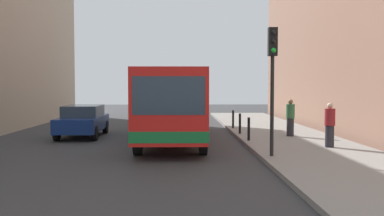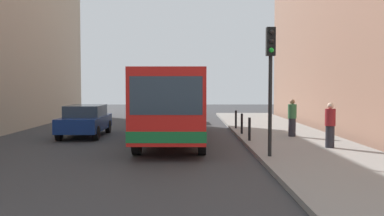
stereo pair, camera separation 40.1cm
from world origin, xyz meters
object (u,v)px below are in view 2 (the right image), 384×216
object	(u,v)px
car_beside_bus	(85,120)
traffic_light	(271,67)
bus	(175,101)
bollard_near	(249,129)
pedestrian_near_signal	(330,125)
pedestrian_mid_sidewalk	(292,118)
bollard_mid	(242,124)
bollard_far	(236,119)
car_behind_bus	(176,110)

from	to	relation	value
car_beside_bus	traffic_light	xyz separation A→B (m)	(7.52, -6.83, 2.22)
bus	bollard_near	bearing A→B (deg)	159.03
bus	bollard_near	distance (m)	3.53
car_beside_bus	pedestrian_near_signal	world-z (taller)	pedestrian_near_signal
bollard_near	pedestrian_mid_sidewalk	xyz separation A→B (m)	(2.10, 1.47, 0.35)
car_beside_bus	bollard_mid	world-z (taller)	car_beside_bus
bollard_mid	pedestrian_near_signal	bearing A→B (deg)	-60.36
car_beside_bus	traffic_light	size ratio (longest dim) A/B	1.08
pedestrian_mid_sidewalk	bollard_far	bearing A→B (deg)	37.59
pedestrian_mid_sidewalk	bollard_mid	bearing A→B (deg)	69.91
car_beside_bus	car_behind_bus	distance (m)	9.21
traffic_light	car_behind_bus	bearing A→B (deg)	102.95
car_beside_bus	bollard_near	world-z (taller)	car_beside_bus
traffic_light	bollard_mid	world-z (taller)	traffic_light
car_beside_bus	bollard_mid	distance (m)	7.42
bollard_near	bollard_mid	bearing A→B (deg)	90.00
pedestrian_near_signal	traffic_light	bearing A→B (deg)	28.39
car_beside_bus	traffic_light	distance (m)	10.40
bus	traffic_light	xyz separation A→B (m)	(3.22, -5.24, 1.28)
bollard_near	car_beside_bus	bearing A→B (deg)	159.08
traffic_light	bollard_mid	size ratio (longest dim) A/B	4.32
traffic_light	bollard_mid	xyz separation A→B (m)	(-0.10, 6.60, -2.38)
bollard_far	pedestrian_mid_sidewalk	world-z (taller)	pedestrian_mid_sidewalk
bus	bollard_near	xyz separation A→B (m)	(3.12, -1.24, -1.10)
bus	car_beside_bus	xyz separation A→B (m)	(-4.30, 1.59, -0.94)
traffic_light	pedestrian_mid_sidewalk	xyz separation A→B (m)	(2.00, 5.47, -2.03)
bollard_near	pedestrian_mid_sidewalk	size ratio (longest dim) A/B	0.57
car_behind_bus	pedestrian_near_signal	xyz separation A→B (m)	(6.03, -13.17, 0.18)
bollard_far	traffic_light	bearing A→B (deg)	-89.38
pedestrian_mid_sidewalk	car_beside_bus	bearing A→B (deg)	90.10
traffic_light	bollard_near	size ratio (longest dim) A/B	4.32
bus	car_behind_bus	world-z (taller)	bus
bollard_near	bollard_mid	distance (m)	2.61
bus	bollard_far	xyz separation A→B (m)	(3.12, 3.97, -1.10)
bollard_mid	bollard_far	world-z (taller)	same
traffic_light	bollard_near	bearing A→B (deg)	91.43
bollard_far	bollard_near	bearing A→B (deg)	-90.00
car_beside_bus	pedestrian_near_signal	distance (m)	11.20
bollard_mid	pedestrian_mid_sidewalk	bearing A→B (deg)	-28.33
car_behind_bus	bollard_near	distance (m)	11.62
pedestrian_near_signal	pedestrian_mid_sidewalk	size ratio (longest dim) A/B	0.99
car_beside_bus	pedestrian_mid_sidewalk	distance (m)	9.62
bollard_near	traffic_light	bearing A→B (deg)	-88.57
bollard_near	pedestrian_near_signal	world-z (taller)	pedestrian_near_signal
bollard_far	pedestrian_near_signal	world-z (taller)	pedestrian_near_signal
car_behind_bus	pedestrian_near_signal	bearing A→B (deg)	112.45
traffic_light	bollard_far	size ratio (longest dim) A/B	4.32
bus	bollard_mid	distance (m)	3.58
traffic_light	bollard_near	world-z (taller)	traffic_light
bollard_mid	bollard_near	bearing A→B (deg)	-90.00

